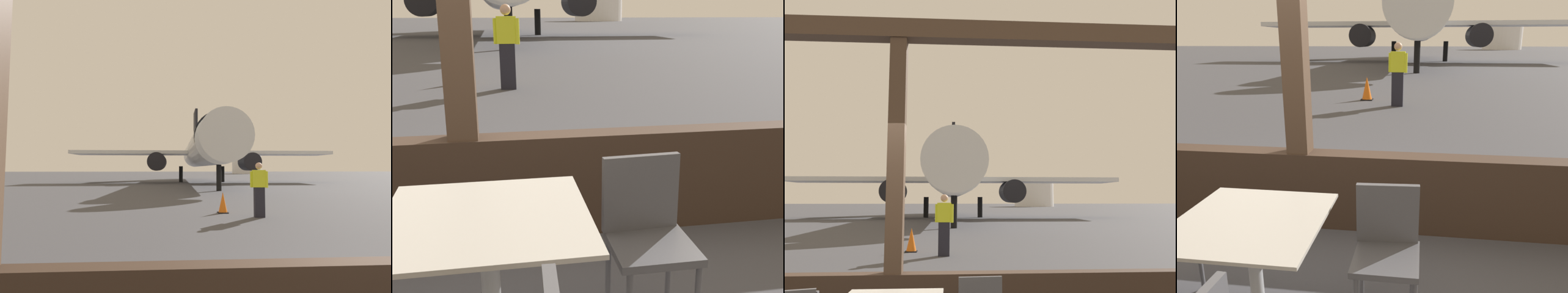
# 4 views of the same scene
# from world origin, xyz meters

# --- Properties ---
(ground_plane) EXTENTS (220.00, 220.00, 0.00)m
(ground_plane) POSITION_xyz_m (0.00, 40.00, 0.00)
(ground_plane) COLOR #424247
(window_frame) EXTENTS (7.75, 0.24, 3.82)m
(window_frame) POSITION_xyz_m (0.00, 0.00, 1.30)
(window_frame) COLOR #38281E
(window_frame) RESTS_ON ground
(airplane) EXTENTS (27.98, 30.66, 10.32)m
(airplane) POSITION_xyz_m (0.80, 30.15, 3.55)
(airplane) COLOR silver
(airplane) RESTS_ON ground
(ground_crew_worker) EXTENTS (0.53, 0.28, 1.74)m
(ground_crew_worker) POSITION_xyz_m (0.46, 7.04, 0.90)
(ground_crew_worker) COLOR black
(ground_crew_worker) RESTS_ON ground
(traffic_cone) EXTENTS (0.36, 0.36, 0.72)m
(traffic_cone) POSITION_xyz_m (-0.56, 8.06, 0.34)
(traffic_cone) COLOR orange
(traffic_cone) RESTS_ON ground
(fuel_storage_tank) EXTENTS (8.80, 8.80, 5.37)m
(fuel_storage_tank) POSITION_xyz_m (19.29, 88.71, 2.69)
(fuel_storage_tank) COLOR white
(fuel_storage_tank) RESTS_ON ground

